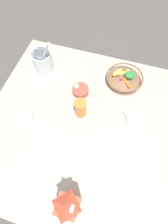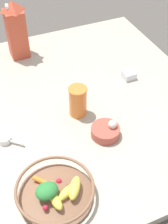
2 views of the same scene
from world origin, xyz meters
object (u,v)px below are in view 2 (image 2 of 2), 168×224
object	(u,v)px
milk_carton	(16,29)
garlic_bowl	(106,131)
fruit_bowl	(55,191)
spice_jar	(129,75)
drinking_cup	(78,101)

from	to	relation	value
milk_carton	garlic_bowl	world-z (taller)	milk_carton
milk_carton	fruit_bowl	bearing A→B (deg)	-7.20
milk_carton	spice_jar	size ratio (longest dim) A/B	5.26
spice_jar	garlic_bowl	distance (m)	0.36
spice_jar	garlic_bowl	world-z (taller)	garlic_bowl
fruit_bowl	milk_carton	xyz separation A→B (m)	(-0.80, 0.10, 0.10)
garlic_bowl	milk_carton	bearing A→B (deg)	-166.55
fruit_bowl	drinking_cup	distance (m)	0.38
fruit_bowl	milk_carton	bearing A→B (deg)	172.80
spice_jar	fruit_bowl	bearing A→B (deg)	-48.84
drinking_cup	fruit_bowl	bearing A→B (deg)	-32.89
drinking_cup	garlic_bowl	world-z (taller)	drinking_cup
milk_carton	garlic_bowl	distance (m)	0.66
drinking_cup	garlic_bowl	distance (m)	0.16
drinking_cup	garlic_bowl	bearing A→B (deg)	18.42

